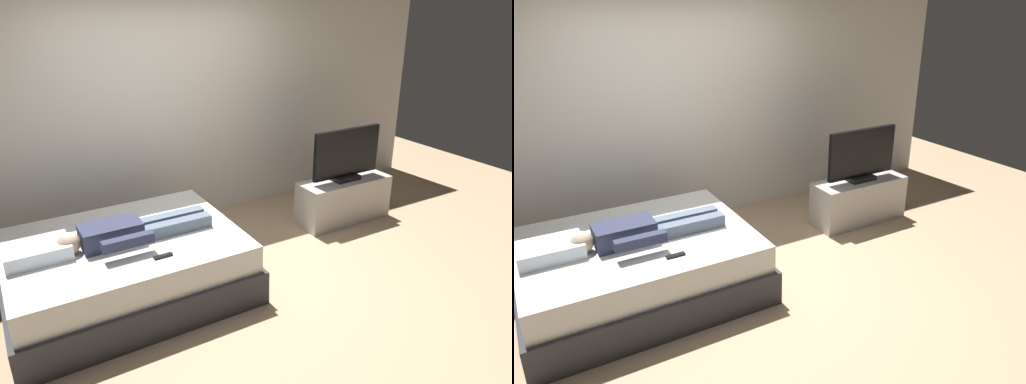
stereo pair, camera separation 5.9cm
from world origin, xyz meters
TOP-DOWN VIEW (x-y plane):
  - ground_plane at (0.00, 0.00)m, footprint 10.00×10.00m
  - back_wall at (0.40, 1.68)m, footprint 6.40×0.10m
  - bed at (-0.86, 0.38)m, footprint 1.95×1.52m
  - pillow at (-1.51, 0.38)m, footprint 0.48×0.34m
  - person at (-0.83, 0.31)m, footprint 1.26×0.46m
  - remote at (-0.68, -0.10)m, footprint 0.15×0.04m
  - tv_stand at (1.74, 0.59)m, footprint 1.10×0.40m
  - tv at (1.74, 0.59)m, footprint 0.88×0.20m

SIDE VIEW (x-z plane):
  - ground_plane at x=0.00m, z-range 0.00..0.00m
  - tv_stand at x=1.74m, z-range 0.00..0.50m
  - bed at x=-0.86m, z-range -0.01..0.53m
  - remote at x=-0.68m, z-range 0.54..0.56m
  - pillow at x=-1.51m, z-range 0.54..0.66m
  - person at x=-0.83m, z-range 0.53..0.71m
  - tv at x=1.74m, z-range 0.49..1.08m
  - back_wall at x=0.40m, z-range 0.00..2.80m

